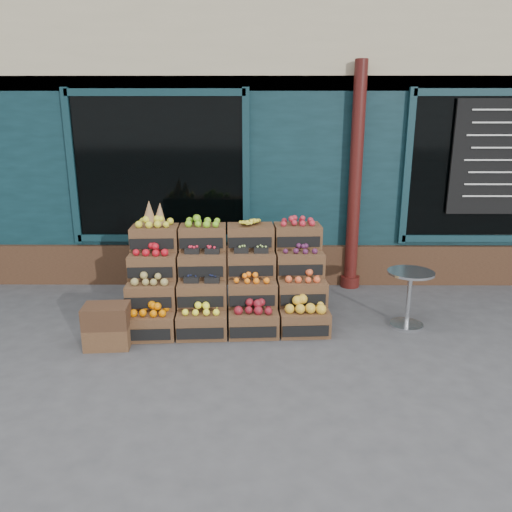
{
  "coord_description": "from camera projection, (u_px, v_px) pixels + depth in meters",
  "views": [
    {
      "loc": [
        -0.16,
        -5.05,
        2.48
      ],
      "look_at": [
        -0.2,
        0.7,
        0.85
      ],
      "focal_mm": 35.0,
      "sensor_mm": 36.0,
      "label": 1
    }
  ],
  "objects": [
    {
      "name": "shop_facade",
      "position": [
        268.0,
        119.0,
        9.8
      ],
      "size": [
        12.0,
        6.24,
        4.8
      ],
      "color": "#0D282F",
      "rests_on": "ground"
    },
    {
      "name": "bistro_table",
      "position": [
        409.0,
        292.0,
        5.97
      ],
      "size": [
        0.55,
        0.55,
        0.69
      ],
      "rotation": [
        0.0,
        0.0,
        -0.32
      ],
      "color": "silver",
      "rests_on": "ground"
    },
    {
      "name": "ground",
      "position": [
        274.0,
        347.0,
        5.53
      ],
      "size": [
        60.0,
        60.0,
        0.0
      ],
      "primitive_type": "plane",
      "color": "#414143",
      "rests_on": "ground"
    },
    {
      "name": "crate_display",
      "position": [
        227.0,
        284.0,
        6.18
      ],
      "size": [
        2.43,
        1.29,
        1.48
      ],
      "rotation": [
        0.0,
        0.0,
        0.06
      ],
      "color": "#533620",
      "rests_on": "ground"
    },
    {
      "name": "shopkeeper",
      "position": [
        163.0,
        210.0,
        8.03
      ],
      "size": [
        0.84,
        0.66,
        2.01
      ],
      "primitive_type": "imported",
      "rotation": [
        0.0,
        0.0,
        2.88
      ],
      "color": "#195A30",
      "rests_on": "ground"
    },
    {
      "name": "spare_crates",
      "position": [
        107.0,
        326.0,
        5.48
      ],
      "size": [
        0.51,
        0.37,
        0.49
      ],
      "rotation": [
        0.0,
        0.0,
        0.08
      ],
      "color": "#533620",
      "rests_on": "ground"
    }
  ]
}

